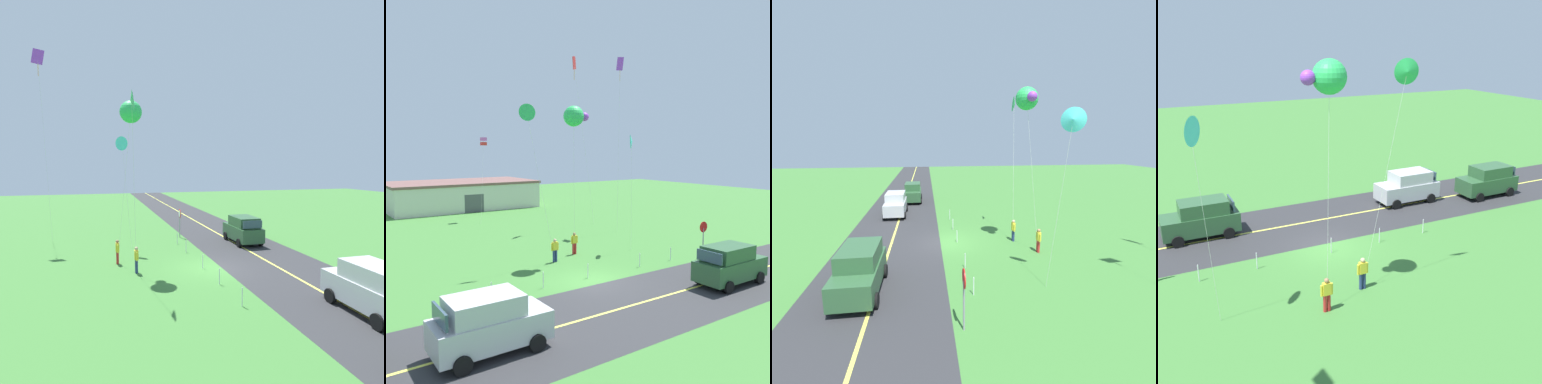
# 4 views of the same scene
# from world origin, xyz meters

# --- Properties ---
(ground_plane) EXTENTS (120.00, 120.00, 0.10)m
(ground_plane) POSITION_xyz_m (0.00, 0.00, -0.05)
(ground_plane) COLOR #3D7533
(asphalt_road) EXTENTS (120.00, 7.00, 0.00)m
(asphalt_road) POSITION_xyz_m (0.00, -4.00, 0.00)
(asphalt_road) COLOR #2D2D30
(asphalt_road) RESTS_ON ground
(road_centre_stripe) EXTENTS (120.00, 0.16, 0.00)m
(road_centre_stripe) POSITION_xyz_m (0.00, -4.00, 0.01)
(road_centre_stripe) COLOR #E5E04C
(road_centre_stripe) RESTS_ON asphalt_road
(car_suv_foreground) EXTENTS (4.40, 2.12, 2.24)m
(car_suv_foreground) POSITION_xyz_m (6.05, -4.70, 1.15)
(car_suv_foreground) COLOR #2D5633
(car_suv_foreground) RESTS_ON ground
(car_parked_west_far) EXTENTS (4.40, 2.12, 2.24)m
(car_parked_west_far) POSITION_xyz_m (-14.30, -3.04, 1.15)
(car_parked_west_far) COLOR #2D5633
(car_parked_west_far) RESTS_ON ground
(car_parked_west_near) EXTENTS (4.40, 2.12, 2.24)m
(car_parked_west_near) POSITION_xyz_m (-8.19, -4.45, 1.15)
(car_parked_west_near) COLOR #B7B7BC
(car_parked_west_near) RESTS_ON ground
(person_adult_near) EXTENTS (0.58, 0.22, 1.60)m
(person_adult_near) POSITION_xyz_m (2.61, 5.81, 0.86)
(person_adult_near) COLOR red
(person_adult_near) RESTS_ON ground
(person_adult_companion) EXTENTS (0.58, 0.22, 1.60)m
(person_adult_companion) POSITION_xyz_m (0.35, 4.82, 0.86)
(person_adult_companion) COLOR navy
(person_adult_companion) RESTS_ON ground
(kite_red_low) EXTENTS (1.90, 1.63, 10.53)m
(kite_red_low) POSITION_xyz_m (2.00, 4.88, 9.83)
(kite_red_low) COLOR silver
(kite_red_low) RESTS_ON ground
(kite_blue_mid) EXTENTS (2.40, 0.57, 10.48)m
(kite_blue_mid) POSITION_xyz_m (-1.47, 5.16, 9.89)
(kite_blue_mid) COLOR silver
(kite_blue_mid) RESTS_ON ground
(kite_pink_drift) EXTENTS (0.88, 1.11, 8.74)m
(kite_pink_drift) POSITION_xyz_m (7.36, 5.05, 8.16)
(kite_pink_drift) COLOR silver
(kite_pink_drift) RESTS_ON ground
(fence_post_0) EXTENTS (0.05, 0.05, 0.90)m
(fence_post_0) POSITION_xyz_m (-5.95, 0.70, 0.45)
(fence_post_0) COLOR silver
(fence_post_0) RESTS_ON ground
(fence_post_1) EXTENTS (0.05, 0.05, 0.90)m
(fence_post_1) POSITION_xyz_m (-2.93, 0.70, 0.45)
(fence_post_1) COLOR silver
(fence_post_1) RESTS_ON ground
(fence_post_2) EXTENTS (0.05, 0.05, 0.90)m
(fence_post_2) POSITION_xyz_m (0.11, 0.70, 0.45)
(fence_post_2) COLOR silver
(fence_post_2) RESTS_ON ground
(fence_post_3) EXTENTS (0.05, 0.05, 0.90)m
(fence_post_3) POSITION_xyz_m (4.27, 0.70, 0.45)
(fence_post_3) COLOR silver
(fence_post_3) RESTS_ON ground
(fence_post_4) EXTENTS (0.05, 0.05, 0.90)m
(fence_post_4) POSITION_xyz_m (7.15, 0.70, 0.45)
(fence_post_4) COLOR silver
(fence_post_4) RESTS_ON ground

